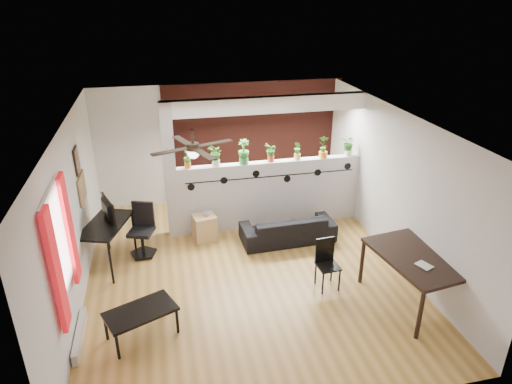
{
  "coord_description": "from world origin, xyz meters",
  "views": [
    {
      "loc": [
        -1.26,
        -6.44,
        4.38
      ],
      "look_at": [
        0.31,
        0.6,
        1.15
      ],
      "focal_mm": 32.0,
      "sensor_mm": 36.0,
      "label": 1
    }
  ],
  "objects_px": {
    "potted_plant_2": "(244,151)",
    "potted_plant_4": "(298,150)",
    "computer_desk": "(106,228)",
    "dining_table": "(414,261)",
    "potted_plant_6": "(349,145)",
    "potted_plant_0": "(187,158)",
    "cup": "(207,213)",
    "sofa": "(288,229)",
    "potted_plant_3": "(271,152)",
    "potted_plant_5": "(324,146)",
    "office_chair": "(143,233)",
    "ceiling_fan": "(193,149)",
    "folding_chair": "(326,259)",
    "coffee_table": "(141,313)",
    "cube_shelf": "(205,228)",
    "potted_plant_1": "(216,155)"
  },
  "relations": [
    {
      "from": "dining_table",
      "to": "potted_plant_6",
      "type": "bearing_deg",
      "value": 87.43
    },
    {
      "from": "potted_plant_2",
      "to": "office_chair",
      "type": "relative_size",
      "value": 0.49
    },
    {
      "from": "office_chair",
      "to": "ceiling_fan",
      "type": "bearing_deg",
      "value": -53.48
    },
    {
      "from": "potted_plant_3",
      "to": "sofa",
      "type": "distance_m",
      "value": 1.49
    },
    {
      "from": "potted_plant_0",
      "to": "dining_table",
      "type": "distance_m",
      "value": 4.27
    },
    {
      "from": "dining_table",
      "to": "folding_chair",
      "type": "bearing_deg",
      "value": 147.96
    },
    {
      "from": "computer_desk",
      "to": "folding_chair",
      "type": "height_order",
      "value": "folding_chair"
    },
    {
      "from": "potted_plant_2",
      "to": "computer_desk",
      "type": "relative_size",
      "value": 0.38
    },
    {
      "from": "potted_plant_6",
      "to": "folding_chair",
      "type": "height_order",
      "value": "potted_plant_6"
    },
    {
      "from": "sofa",
      "to": "potted_plant_2",
      "type": "bearing_deg",
      "value": -47.32
    },
    {
      "from": "potted_plant_2",
      "to": "potted_plant_5",
      "type": "bearing_deg",
      "value": 0.0
    },
    {
      "from": "potted_plant_1",
      "to": "sofa",
      "type": "xyz_separation_m",
      "value": [
        1.22,
        -0.7,
        -1.33
      ]
    },
    {
      "from": "sofa",
      "to": "cup",
      "type": "xyz_separation_m",
      "value": [
        -1.48,
        0.36,
        0.31
      ]
    },
    {
      "from": "computer_desk",
      "to": "potted_plant_1",
      "type": "bearing_deg",
      "value": 23.35
    },
    {
      "from": "potted_plant_0",
      "to": "cup",
      "type": "xyz_separation_m",
      "value": [
        0.27,
        -0.34,
        -0.99
      ]
    },
    {
      "from": "potted_plant_4",
      "to": "coffee_table",
      "type": "bearing_deg",
      "value": -137.36
    },
    {
      "from": "potted_plant_0",
      "to": "potted_plant_4",
      "type": "distance_m",
      "value": 2.11
    },
    {
      "from": "potted_plant_0",
      "to": "office_chair",
      "type": "relative_size",
      "value": 0.37
    },
    {
      "from": "potted_plant_6",
      "to": "office_chair",
      "type": "height_order",
      "value": "potted_plant_6"
    },
    {
      "from": "office_chair",
      "to": "folding_chair",
      "type": "relative_size",
      "value": 1.15
    },
    {
      "from": "computer_desk",
      "to": "potted_plant_4",
      "type": "bearing_deg",
      "value": 13.55
    },
    {
      "from": "office_chair",
      "to": "dining_table",
      "type": "distance_m",
      "value": 4.56
    },
    {
      "from": "sofa",
      "to": "cup",
      "type": "relative_size",
      "value": 13.61
    },
    {
      "from": "potted_plant_2",
      "to": "potted_plant_4",
      "type": "relative_size",
      "value": 1.29
    },
    {
      "from": "sofa",
      "to": "computer_desk",
      "type": "bearing_deg",
      "value": 0.86
    },
    {
      "from": "ceiling_fan",
      "to": "potted_plant_0",
      "type": "height_order",
      "value": "ceiling_fan"
    },
    {
      "from": "sofa",
      "to": "dining_table",
      "type": "height_order",
      "value": "dining_table"
    },
    {
      "from": "ceiling_fan",
      "to": "dining_table",
      "type": "xyz_separation_m",
      "value": [
        3.05,
        -1.1,
        -1.59
      ]
    },
    {
      "from": "cube_shelf",
      "to": "dining_table",
      "type": "relative_size",
      "value": 0.32
    },
    {
      "from": "potted_plant_3",
      "to": "potted_plant_6",
      "type": "bearing_deg",
      "value": 0.0
    },
    {
      "from": "potted_plant_3",
      "to": "dining_table",
      "type": "distance_m",
      "value": 3.34
    },
    {
      "from": "potted_plant_3",
      "to": "potted_plant_5",
      "type": "bearing_deg",
      "value": 0.0
    },
    {
      "from": "folding_chair",
      "to": "cube_shelf",
      "type": "bearing_deg",
      "value": 132.53
    },
    {
      "from": "potted_plant_6",
      "to": "cup",
      "type": "bearing_deg",
      "value": -173.29
    },
    {
      "from": "potted_plant_6",
      "to": "office_chair",
      "type": "xyz_separation_m",
      "value": [
        -4.06,
        -0.61,
        -1.15
      ]
    },
    {
      "from": "coffee_table",
      "to": "potted_plant_2",
      "type": "bearing_deg",
      "value": 54.67
    },
    {
      "from": "potted_plant_5",
      "to": "potted_plant_0",
      "type": "bearing_deg",
      "value": 180.0
    },
    {
      "from": "cup",
      "to": "folding_chair",
      "type": "height_order",
      "value": "folding_chair"
    },
    {
      "from": "potted_plant_6",
      "to": "dining_table",
      "type": "xyz_separation_m",
      "value": [
        -0.13,
        -2.9,
        -0.85
      ]
    },
    {
      "from": "cube_shelf",
      "to": "office_chair",
      "type": "distance_m",
      "value": 1.17
    },
    {
      "from": "sofa",
      "to": "computer_desk",
      "type": "distance_m",
      "value": 3.26
    },
    {
      "from": "ceiling_fan",
      "to": "coffee_table",
      "type": "distance_m",
      "value": 2.35
    },
    {
      "from": "potted_plant_2",
      "to": "computer_desk",
      "type": "xyz_separation_m",
      "value": [
        -2.52,
        -0.86,
        -0.87
      ]
    },
    {
      "from": "cube_shelf",
      "to": "cup",
      "type": "relative_size",
      "value": 4.12
    },
    {
      "from": "potted_plant_0",
      "to": "potted_plant_2",
      "type": "height_order",
      "value": "potted_plant_2"
    },
    {
      "from": "sofa",
      "to": "folding_chair",
      "type": "xyz_separation_m",
      "value": [
        0.19,
        -1.51,
        0.24
      ]
    },
    {
      "from": "potted_plant_0",
      "to": "potted_plant_4",
      "type": "bearing_deg",
      "value": 0.0
    },
    {
      "from": "potted_plant_5",
      "to": "computer_desk",
      "type": "height_order",
      "value": "potted_plant_5"
    },
    {
      "from": "potted_plant_3",
      "to": "potted_plant_5",
      "type": "height_order",
      "value": "potted_plant_5"
    },
    {
      "from": "potted_plant_3",
      "to": "folding_chair",
      "type": "relative_size",
      "value": 0.45
    }
  ]
}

